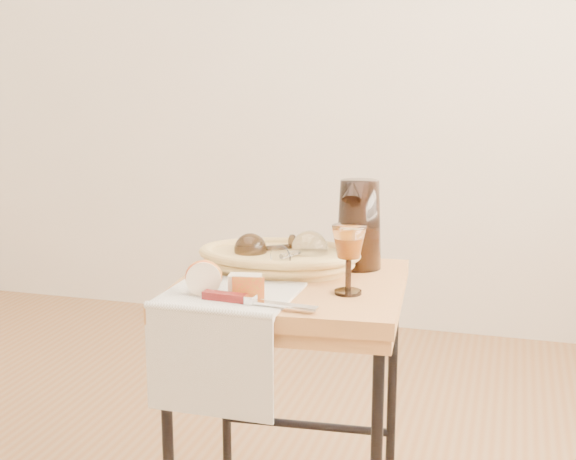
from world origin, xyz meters
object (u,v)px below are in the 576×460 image
(goblet_lying_b, at_px, (297,252))
(goblet_lying_a, at_px, (269,248))
(tea_towel, at_px, (230,294))
(apple_half, at_px, (204,277))
(bread_basket, at_px, (279,261))
(wine_goblet, at_px, (349,259))
(table_knife, at_px, (254,299))
(side_table, at_px, (290,413))
(pitcher, at_px, (359,224))

(goblet_lying_b, bearing_deg, goblet_lying_a, 89.69)
(tea_towel, bearing_deg, apple_half, -159.17)
(bread_basket, distance_m, wine_goblet, 0.24)
(table_knife, bearing_deg, bread_basket, 101.83)
(bread_basket, bearing_deg, side_table, -61.05)
(bread_basket, distance_m, pitcher, 0.21)
(side_table, height_order, goblet_lying_a, goblet_lying_a)
(goblet_lying_a, bearing_deg, apple_half, 39.43)
(bread_basket, bearing_deg, table_knife, -88.47)
(goblet_lying_a, relative_size, table_knife, 0.52)
(goblet_lying_b, relative_size, pitcher, 0.55)
(apple_half, bearing_deg, tea_towel, -0.64)
(goblet_lying_a, height_order, wine_goblet, wine_goblet)
(goblet_lying_b, distance_m, apple_half, 0.26)
(tea_towel, height_order, table_knife, table_knife)
(side_table, relative_size, wine_goblet, 4.26)
(pitcher, bearing_deg, table_knife, -119.90)
(tea_towel, height_order, pitcher, pitcher)
(goblet_lying_b, distance_m, pitcher, 0.17)
(goblet_lying_b, relative_size, apple_half, 1.78)
(tea_towel, relative_size, bread_basket, 0.80)
(pitcher, xyz_separation_m, wine_goblet, (0.02, -0.22, -0.03))
(apple_half, height_order, table_knife, apple_half)
(side_table, bearing_deg, goblet_lying_a, 132.07)
(wine_goblet, bearing_deg, goblet_lying_a, 146.44)
(side_table, relative_size, bread_basket, 1.89)
(side_table, distance_m, table_knife, 0.39)
(tea_towel, bearing_deg, table_knife, -38.66)
(side_table, height_order, goblet_lying_b, goblet_lying_b)
(side_table, height_order, bread_basket, bread_basket)
(bread_basket, bearing_deg, goblet_lying_b, -26.83)
(goblet_lying_a, relative_size, apple_half, 1.63)
(bread_basket, relative_size, pitcher, 1.35)
(goblet_lying_b, bearing_deg, tea_towel, 177.81)
(pitcher, height_order, apple_half, pitcher)
(goblet_lying_b, bearing_deg, table_knife, -160.75)
(pitcher, relative_size, table_knife, 1.04)
(bread_basket, height_order, apple_half, apple_half)
(goblet_lying_a, height_order, apple_half, goblet_lying_a)
(tea_towel, distance_m, goblet_lying_b, 0.22)
(bread_basket, height_order, pitcher, pitcher)
(bread_basket, xyz_separation_m, pitcher, (0.17, 0.09, 0.08))
(pitcher, bearing_deg, apple_half, -138.39)
(goblet_lying_a, bearing_deg, side_table, 96.00)
(bread_basket, relative_size, goblet_lying_b, 2.44)
(side_table, distance_m, bread_basket, 0.35)
(goblet_lying_b, relative_size, table_knife, 0.57)
(tea_towel, relative_size, wine_goblet, 1.81)
(tea_towel, bearing_deg, wine_goblet, 19.57)
(side_table, height_order, apple_half, apple_half)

